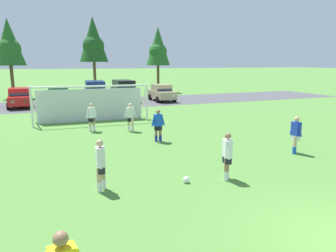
{
  "coord_description": "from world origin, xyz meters",
  "views": [
    {
      "loc": [
        -6.13,
        -4.29,
        3.93
      ],
      "look_at": [
        -1.11,
        8.53,
        1.13
      ],
      "focal_mm": 33.42,
      "sensor_mm": 36.0,
      "label": 1
    }
  ],
  "objects": [
    {
      "name": "ground_plane",
      "position": [
        0.0,
        15.0,
        0.0
      ],
      "size": [
        400.0,
        400.0,
        0.0
      ],
      "primitive_type": "plane",
      "color": "#518438"
    },
    {
      "name": "parking_lot_strip",
      "position": [
        0.0,
        26.85,
        0.0
      ],
      "size": [
        52.0,
        8.4,
        0.01
      ],
      "primitive_type": "cube",
      "color": "#4C4C51",
      "rests_on": "ground"
    },
    {
      "name": "soccer_ball",
      "position": [
        -1.98,
        4.64,
        0.11
      ],
      "size": [
        0.22,
        0.22,
        0.22
      ],
      "color": "white",
      "rests_on": "ground"
    },
    {
      "name": "soccer_goal",
      "position": [
        -3.33,
        17.06,
        1.29
      ],
      "size": [
        7.49,
        2.22,
        2.57
      ],
      "color": "white",
      "rests_on": "ground"
    },
    {
      "name": "player_striker_near",
      "position": [
        -3.76,
        13.92,
        0.82
      ],
      "size": [
        0.7,
        0.42,
        1.64
      ],
      "color": "tan",
      "rests_on": "ground"
    },
    {
      "name": "player_midfield_center",
      "position": [
        -0.57,
        4.43,
        0.82
      ],
      "size": [
        0.33,
        0.71,
        1.64
      ],
      "color": "#936B4C",
      "rests_on": "ground"
    },
    {
      "name": "player_defender_far",
      "position": [
        -1.65,
        13.14,
        0.82
      ],
      "size": [
        0.72,
        0.37,
        1.64
      ],
      "color": "beige",
      "rests_on": "ground"
    },
    {
      "name": "player_winger_left",
      "position": [
        -0.97,
        10.25,
        0.82
      ],
      "size": [
        0.75,
        0.31,
        1.64
      ],
      "color": "#936B4C",
      "rests_on": "ground"
    },
    {
      "name": "player_winger_right",
      "position": [
        -4.72,
        5.04,
        0.82
      ],
      "size": [
        0.31,
        0.73,
        1.64
      ],
      "color": "tan",
      "rests_on": "ground"
    },
    {
      "name": "player_trailing_back",
      "position": [
        3.93,
        6.08,
        0.82
      ],
      "size": [
        0.34,
        0.74,
        1.64
      ],
      "color": "tan",
      "rests_on": "ground"
    },
    {
      "name": "parked_car_slot_far_left",
      "position": [
        -8.34,
        26.5,
        0.88
      ],
      "size": [
        2.17,
        4.27,
        1.72
      ],
      "color": "red",
      "rests_on": "ground"
    },
    {
      "name": "parked_car_slot_left",
      "position": [
        -5.04,
        26.26,
        0.88
      ],
      "size": [
        2.14,
        4.25,
        1.72
      ],
      "color": "#194C2D",
      "rests_on": "ground"
    },
    {
      "name": "parked_car_slot_center_left",
      "position": [
        -1.54,
        27.26,
        1.11
      ],
      "size": [
        2.38,
        4.72,
        2.16
      ],
      "color": "navy",
      "rests_on": "ground"
    },
    {
      "name": "parked_car_slot_center",
      "position": [
        1.44,
        27.5,
        1.11
      ],
      "size": [
        2.18,
        4.62,
        2.16
      ],
      "color": "black",
      "rests_on": "ground"
    },
    {
      "name": "parked_car_slot_center_right",
      "position": [
        5.13,
        26.24,
        0.88
      ],
      "size": [
        2.1,
        4.23,
        1.72
      ],
      "color": "tan",
      "rests_on": "ground"
    },
    {
      "name": "tree_left_edge",
      "position": [
        -9.5,
        34.81,
        5.97
      ],
      "size": [
        3.26,
        3.26,
        8.7
      ],
      "color": "brown",
      "rests_on": "ground"
    },
    {
      "name": "tree_mid_left",
      "position": [
        0.0,
        37.56,
        6.65
      ],
      "size": [
        3.63,
        3.63,
        9.68
      ],
      "color": "brown",
      "rests_on": "ground"
    },
    {
      "name": "tree_center_back",
      "position": [
        8.28,
        36.2,
        5.9
      ],
      "size": [
        3.22,
        3.22,
        8.6
      ],
      "color": "brown",
      "rests_on": "ground"
    }
  ]
}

